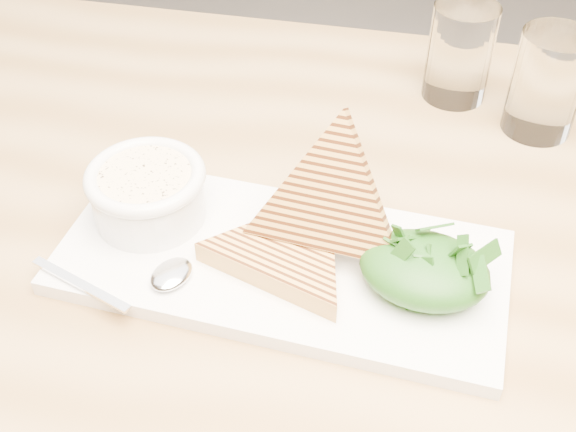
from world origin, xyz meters
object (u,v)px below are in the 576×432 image
(platter, at_px, (281,262))
(glass_near, at_px, (460,53))
(soup_bowl, at_px, (149,199))
(table_top, at_px, (371,252))
(glass_far, at_px, (547,84))

(platter, height_order, glass_near, glass_near)
(soup_bowl, distance_m, glass_near, 0.42)
(table_top, bearing_deg, platter, -137.22)
(table_top, distance_m, soup_bowl, 0.23)
(glass_near, relative_size, glass_far, 0.97)
(glass_far, bearing_deg, table_top, -119.76)
(soup_bowl, xyz_separation_m, glass_far, (0.36, 0.30, 0.02))
(platter, distance_m, glass_far, 0.38)
(platter, relative_size, glass_near, 3.52)
(table_top, bearing_deg, glass_near, 82.91)
(table_top, xyz_separation_m, glass_near, (0.04, 0.29, 0.08))
(table_top, relative_size, glass_near, 10.70)
(soup_bowl, bearing_deg, glass_near, 53.56)
(platter, xyz_separation_m, glass_near, (0.11, 0.35, 0.05))
(platter, relative_size, glass_far, 3.43)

